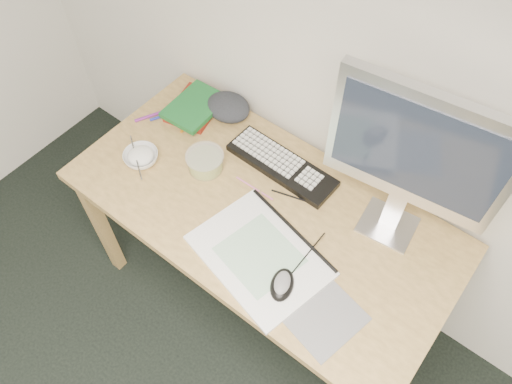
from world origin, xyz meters
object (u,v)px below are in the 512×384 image
desk (261,220)px  rice_bowl (141,157)px  sketchpad (260,256)px  monitor (416,154)px  keyboard (282,165)px

desk → rice_bowl: 0.51m
desk → sketchpad: 0.21m
desk → monitor: 0.64m
keyboard → monitor: monitor is taller
desk → keyboard: size_ratio=3.23×
desk → rice_bowl: bearing=-167.3°
monitor → rice_bowl: bearing=-166.7°
desk → keyboard: bearing=105.3°
monitor → rice_bowl: 1.00m
keyboard → desk: bearing=-72.9°
desk → rice_bowl: rice_bowl is taller
sketchpad → keyboard: keyboard is taller
keyboard → monitor: size_ratio=0.71×
desk → keyboard: (-0.05, 0.19, 0.10)m
sketchpad → monitor: 0.59m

